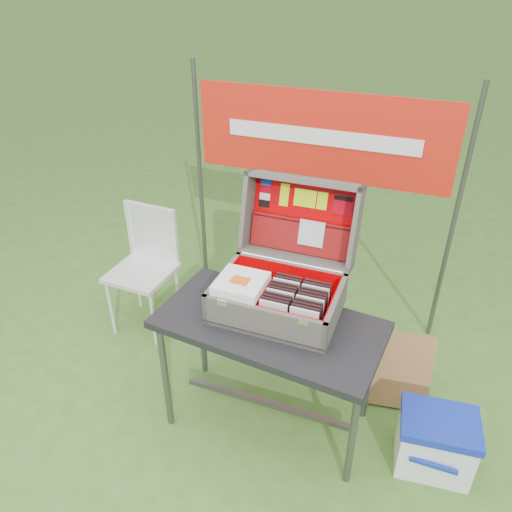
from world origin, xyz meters
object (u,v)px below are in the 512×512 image
at_px(table, 268,373).
at_px(cardboard_box, 392,369).
at_px(suitcase, 282,258).
at_px(chair, 141,274).
at_px(cooler, 435,442).

bearing_deg(table, cardboard_box, 39.17).
xyz_separation_m(table, suitcase, (0.01, 0.15, 0.63)).
distance_m(suitcase, chair, 1.26).
distance_m(suitcase, cardboard_box, 1.00).
distance_m(cooler, chair, 2.03).
relative_size(suitcase, cardboard_box, 1.38).
height_order(cooler, cardboard_box, cardboard_box).
xyz_separation_m(suitcase, chair, (-1.08, 0.33, -0.56)).
distance_m(table, cooler, 0.90).
bearing_deg(cooler, suitcase, 165.83).
relative_size(table, cooler, 2.99).
bearing_deg(chair, suitcase, -14.53).
height_order(suitcase, chair, suitcase).
relative_size(chair, cardboard_box, 1.91).
bearing_deg(chair, cooler, -10.66).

